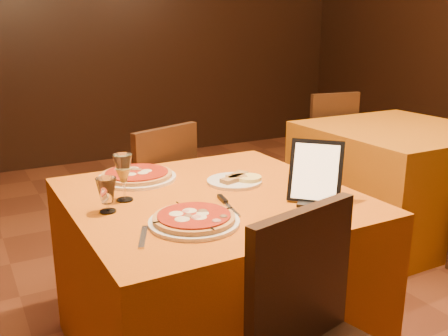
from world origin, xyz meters
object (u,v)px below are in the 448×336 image
tablet (316,171)px  chair_main_far (145,203)px  water_glass (107,195)px  wine_glass (124,177)px  pizza_near (194,220)px  pizza_far (137,176)px  side_table (395,180)px  main_table (211,278)px  chair_side_far (320,145)px

tablet → chair_main_far: bearing=153.0°
water_glass → wine_glass: bearing=44.5°
pizza_near → pizza_far: size_ratio=0.91×
water_glass → side_table: bearing=15.9°
pizza_far → chair_main_far: bearing=67.7°
pizza_far → water_glass: bearing=-124.1°
wine_glass → tablet: bearing=-29.0°
main_table → water_glass: (-0.42, 0.01, 0.44)m
side_table → chair_side_far: 0.83m
chair_main_far → tablet: tablet is taller
chair_main_far → pizza_far: size_ratio=2.63×
side_table → pizza_far: (-1.96, -0.29, 0.39)m
chair_main_far → chair_side_far: (1.77, 0.64, 0.00)m
chair_side_far → pizza_far: size_ratio=2.63×
pizza_far → tablet: size_ratio=1.42×
pizza_far → side_table: bearing=8.3°
tablet → main_table: bearing=-172.9°
chair_main_far → wine_glass: wine_glass is taller
main_table → side_table: (1.77, 0.63, 0.00)m
chair_side_far → tablet: size_ratio=3.73×
pizza_near → wine_glass: wine_glass is taller
pizza_far → chair_side_far: bearing=29.6°
pizza_near → tablet: bearing=-1.1°
wine_glass → water_glass: (-0.09, -0.09, -0.03)m
pizza_near → water_glass: bearing=131.6°
pizza_far → pizza_near: bearing=-90.1°
main_table → water_glass: water_glass is taller
pizza_far → tablet: (0.51, -0.60, 0.10)m
main_table → pizza_far: bearing=119.2°
chair_side_far → pizza_far: 2.28m
pizza_far → tablet: tablet is taller
side_table → tablet: 1.77m
tablet → pizza_near: bearing=-134.8°
pizza_near → wine_glass: bearing=111.1°
chair_side_far → water_glass: bearing=41.5°
pizza_near → tablet: tablet is taller
main_table → pizza_far: 0.55m
main_table → pizza_near: 0.50m
main_table → wine_glass: bearing=163.4°
wine_glass → water_glass: bearing=-135.5°
chair_side_far → pizza_near: bearing=49.0°
side_table → chair_main_far: 1.78m
chair_main_far → pizza_far: (-0.19, -0.47, 0.31)m
side_table → wine_glass: wine_glass is taller
main_table → wine_glass: size_ratio=5.79×
chair_side_far → wine_glass: bearing=41.0°
chair_side_far → water_glass: 2.65m
pizza_near → chair_side_far: bearing=41.0°
pizza_near → water_glass: (-0.23, 0.26, 0.05)m
pizza_near → tablet: (0.51, -0.01, 0.10)m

